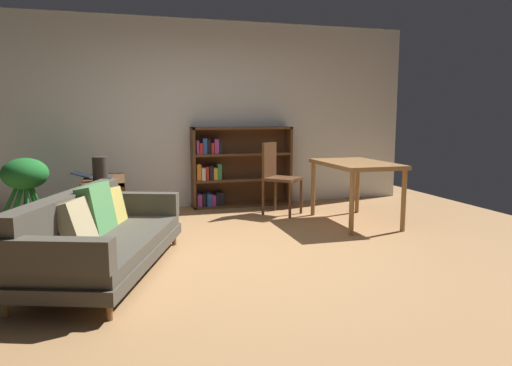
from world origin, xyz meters
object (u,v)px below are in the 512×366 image
potted_floor_plant (25,179)px  bookshelf (234,168)px  open_laptop (95,176)px  dining_chair_near (277,174)px  dining_table (356,169)px  media_console (105,202)px  desk_speaker (100,169)px  fabric_couch (97,235)px

potted_floor_plant → bookshelf: (2.71, 0.65, -0.02)m
open_laptop → dining_chair_near: (2.35, 0.03, -0.06)m
dining_table → media_console: bearing=167.3°
media_console → dining_chair_near: size_ratio=1.03×
media_console → bookshelf: bookshelf is taller
desk_speaker → potted_floor_plant: desk_speaker is taller
fabric_couch → desk_speaker: bearing=91.3°
media_console → desk_speaker: bearing=-96.6°
fabric_couch → media_console: (-0.01, 1.80, -0.04)m
fabric_couch → desk_speaker: (-0.04, 1.56, 0.39)m
media_console → open_laptop: size_ratio=2.08×
dining_chair_near → desk_speaker: bearing=-171.6°
fabric_couch → dining_chair_near: 2.94m
media_console → fabric_couch: bearing=-89.7°
bookshelf → open_laptop: bearing=-158.6°
potted_floor_plant → dining_table: (3.91, -0.85, 0.09)m
dining_table → bookshelf: bookshelf is taller
media_console → dining_table: bearing=-12.7°
dining_table → bookshelf: size_ratio=0.82×
open_laptop → media_console: bearing=-32.9°
media_console → potted_floor_plant: bearing=169.2°
desk_speaker → dining_chair_near: dining_chair_near is taller
media_console → open_laptop: 0.34m
fabric_couch → dining_table: 3.22m
open_laptop → potted_floor_plant: 0.80m
potted_floor_plant → dining_chair_near: bearing=-1.3°
fabric_couch → dining_table: size_ratio=1.75×
dining_table → desk_speaker: bearing=171.7°
media_console → dining_table: (3.01, -0.68, 0.39)m
media_console → bookshelf: size_ratio=0.68×
open_laptop → potted_floor_plant: (-0.79, 0.10, -0.02)m
potted_floor_plant → fabric_couch: bearing=-65.2°
desk_speaker → potted_floor_plant: (-0.88, 0.41, -0.14)m
bookshelf → desk_speaker: bearing=-149.9°
desk_speaker → bookshelf: size_ratio=0.19×
desk_speaker → bookshelf: (1.84, 1.06, -0.16)m
media_console → dining_chair_near: dining_chair_near is taller
open_laptop → dining_table: 3.21m
media_console → open_laptop: open_laptop is taller
fabric_couch → dining_chair_near: bearing=40.4°
open_laptop → desk_speaker: (0.08, -0.31, 0.12)m
media_console → dining_chair_near: (2.24, 0.10, 0.26)m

